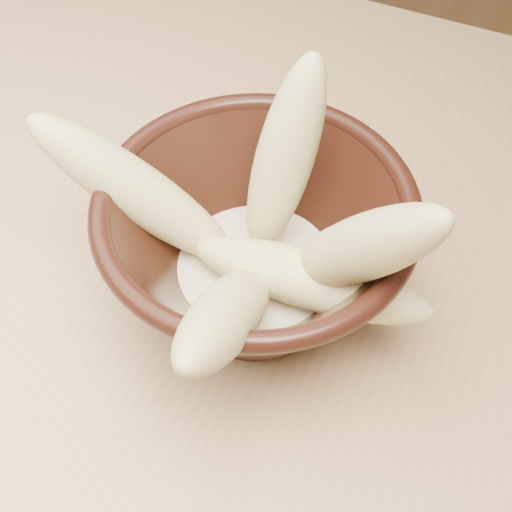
{
  "coord_description": "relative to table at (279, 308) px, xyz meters",
  "views": [
    {
      "loc": [
        0.13,
        -0.35,
        1.24
      ],
      "look_at": [
        -0.0,
        -0.05,
        0.81
      ],
      "focal_mm": 50.0,
      "sensor_mm": 36.0,
      "label": 1
    }
  ],
  "objects": [
    {
      "name": "bowl",
      "position": [
        -0.0,
        -0.05,
        0.15
      ],
      "size": [
        0.23,
        0.23,
        0.13
      ],
      "rotation": [
        0.0,
        0.0,
        -0.16
      ],
      "color": "black",
      "rests_on": "table"
    },
    {
      "name": "banana_front",
      "position": [
        0.01,
        -0.13,
        0.19
      ],
      "size": [
        0.07,
        0.18,
        0.15
      ],
      "primitive_type": "ellipsoid",
      "rotation": [
        0.89,
        0.0,
        0.15
      ],
      "color": "#C7BD75",
      "rests_on": "bowl"
    },
    {
      "name": "banana_left",
      "position": [
        -0.09,
        -0.06,
        0.19
      ],
      "size": [
        0.17,
        0.08,
        0.15
      ],
      "primitive_type": "ellipsoid",
      "rotation": [
        0.86,
        0.0,
        -1.36
      ],
      "color": "#C7BD75",
      "rests_on": "bowl"
    },
    {
      "name": "banana_across",
      "position": [
        0.05,
        -0.06,
        0.16
      ],
      "size": [
        0.19,
        0.05,
        0.06
      ],
      "primitive_type": "ellipsoid",
      "rotation": [
        1.5,
        0.0,
        1.6
      ],
      "color": "#C7BD75",
      "rests_on": "bowl"
    },
    {
      "name": "table",
      "position": [
        0.0,
        0.0,
        0.0
      ],
      "size": [
        1.2,
        0.8,
        0.75
      ],
      "color": "tan",
      "rests_on": "ground"
    },
    {
      "name": "banana_upright",
      "position": [
        -0.0,
        -0.0,
        0.2
      ],
      "size": [
        0.07,
        0.11,
        0.17
      ],
      "primitive_type": "ellipsoid",
      "rotation": [
        0.35,
        0.0,
        2.83
      ],
      "color": "#C7BD75",
      "rests_on": "bowl"
    },
    {
      "name": "milk_puddle",
      "position": [
        -0.0,
        -0.05,
        0.12
      ],
      "size": [
        0.13,
        0.13,
        0.02
      ],
      "primitive_type": "cylinder",
      "color": "beige",
      "rests_on": "bowl"
    },
    {
      "name": "banana_right",
      "position": [
        0.08,
        -0.07,
        0.21
      ],
      "size": [
        0.15,
        0.1,
        0.19
      ],
      "primitive_type": "ellipsoid",
      "rotation": [
        0.59,
        0.0,
        1.12
      ],
      "color": "#C7BD75",
      "rests_on": "bowl"
    }
  ]
}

